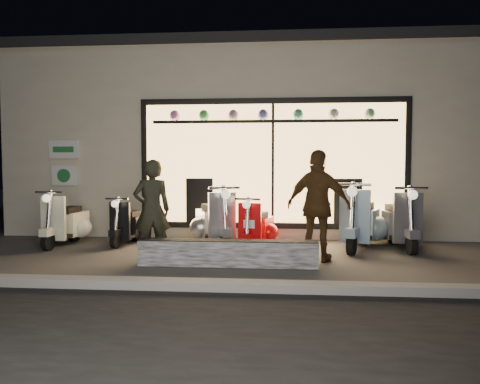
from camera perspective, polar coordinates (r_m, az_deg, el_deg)
The scene contains 12 objects.
ground at distance 7.77m, azimuth -2.23°, elevation -8.00°, with size 40.00×40.00×0.00m, color #383533.
kerb at distance 5.83m, azimuth -4.75°, elevation -11.26°, with size 40.00×0.25×0.12m, color slate.
shop_building at distance 12.59m, azimuth 0.63°, elevation 5.95°, with size 10.20×6.23×4.20m.
graffiti_barrier at distance 7.08m, azimuth -1.50°, elevation -7.48°, with size 2.68×0.28×0.40m, color black.
scooter_silver at distance 8.87m, azimuth -3.22°, elevation -3.70°, with size 0.89×1.51×1.10m.
scooter_red at distance 8.61m, azimuth 2.15°, elevation -4.39°, with size 0.60×1.29×0.92m.
scooter_black at distance 9.40m, azimuth -13.12°, elevation -3.92°, with size 0.50×1.24×0.88m.
scooter_cream at distance 9.64m, azimuth -20.25°, elevation -3.55°, with size 0.48×1.41×1.01m.
scooter_blue at distance 8.94m, azimuth 14.61°, elevation -3.58°, with size 0.90×1.62×1.17m.
scooter_grey at distance 9.19m, azimuth 18.68°, elevation -3.61°, with size 0.53×1.54×1.11m.
man at distance 7.59m, azimuth -10.69°, elevation -2.18°, with size 0.59×0.39×1.61m, color black.
woman at distance 7.46m, azimuth 9.53°, elevation -1.66°, with size 1.04×0.43×1.77m, color #55381B.
Camera 1 is at (0.96, -7.56, 1.53)m, focal length 35.00 mm.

